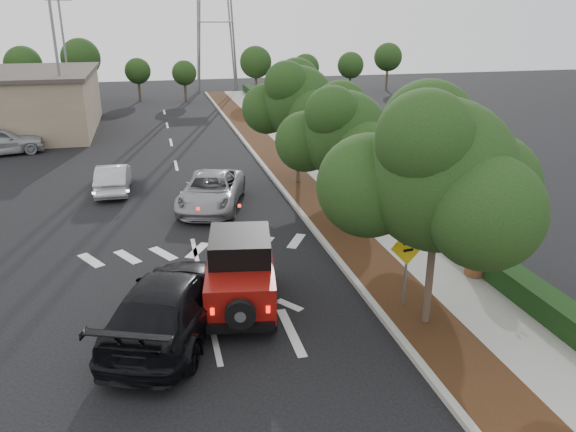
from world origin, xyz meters
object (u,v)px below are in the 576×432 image
object	(u,v)px
red_jeep	(241,270)
silver_suv_ahead	(211,191)
black_suv_oncoming	(172,304)
speed_hump_sign	(407,256)

from	to	relation	value
red_jeep	silver_suv_ahead	xyz separation A→B (m)	(0.15, 8.81, -0.35)
red_jeep	black_suv_oncoming	bearing A→B (deg)	-142.25
red_jeep	speed_hump_sign	size ratio (longest dim) A/B	1.83
speed_hump_sign	red_jeep	bearing A→B (deg)	156.36
black_suv_oncoming	speed_hump_sign	size ratio (longest dim) A/B	2.46
red_jeep	speed_hump_sign	xyz separation A→B (m)	(4.42, -1.35, 0.55)
black_suv_oncoming	speed_hump_sign	bearing A→B (deg)	-160.93
silver_suv_ahead	black_suv_oncoming	distance (m)	10.10
red_jeep	black_suv_oncoming	size ratio (longest dim) A/B	0.74
silver_suv_ahead	red_jeep	bearing A→B (deg)	-74.58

